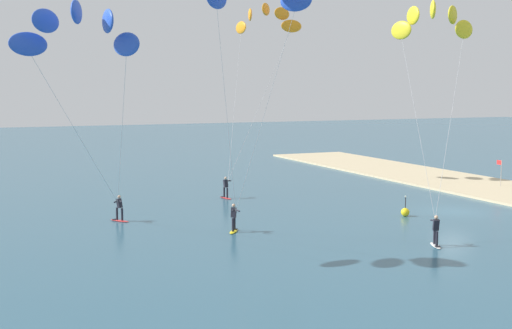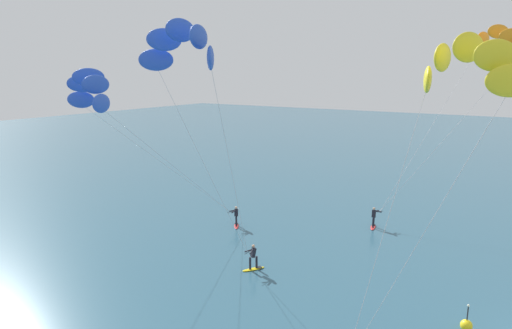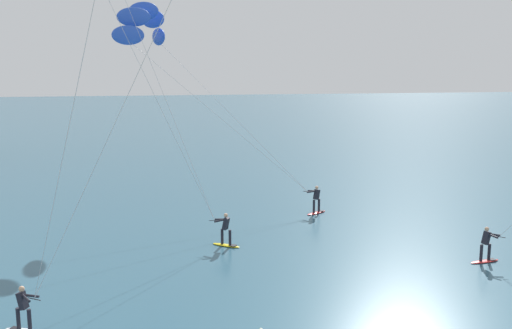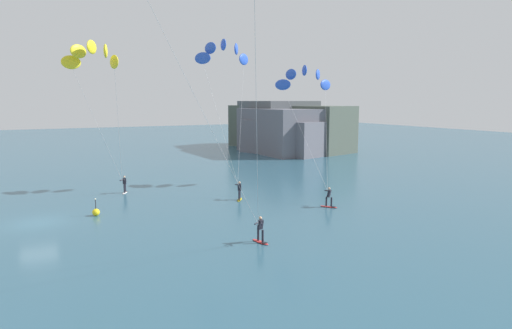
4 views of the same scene
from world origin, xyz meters
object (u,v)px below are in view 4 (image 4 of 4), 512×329
kitesurfer_nearshore (224,57)px  kitesurfer_far_out (305,81)px  marker_buoy (96,212)px  kitesurfer_mid_water (94,62)px

kitesurfer_nearshore → kitesurfer_far_out: kitesurfer_nearshore is taller
marker_buoy → kitesurfer_mid_water: bearing=166.0°
kitesurfer_mid_water → marker_buoy: 12.11m
kitesurfer_mid_water → marker_buoy: kitesurfer_mid_water is taller
kitesurfer_nearshore → kitesurfer_mid_water: 12.21m
kitesurfer_far_out → marker_buoy: size_ratio=9.01×
kitesurfer_nearshore → kitesurfer_mid_water: size_ratio=1.08×
kitesurfer_mid_water → marker_buoy: (3.38, -0.84, -11.59)m
kitesurfer_far_out → marker_buoy: bearing=-80.2°
kitesurfer_mid_water → kitesurfer_far_out: bearing=90.9°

